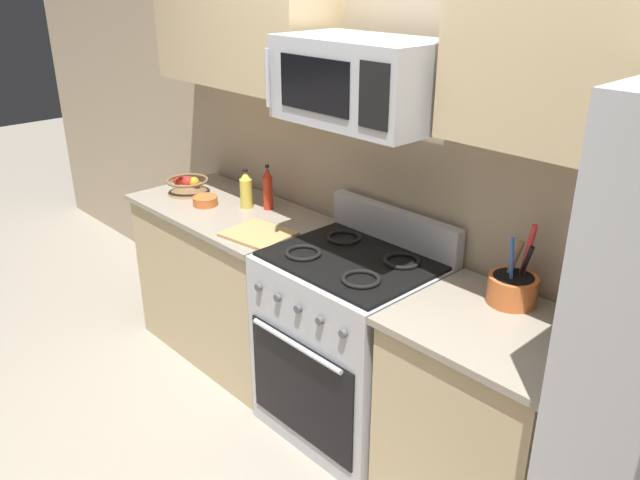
% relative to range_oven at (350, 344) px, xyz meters
% --- Properties ---
extents(wall_back, '(8.00, 0.10, 2.60)m').
position_rel_range_oven_xyz_m(wall_back, '(0.00, 0.38, 0.83)').
color(wall_back, tan).
rests_on(wall_back, ground).
extents(counter_left, '(1.16, 0.63, 0.91)m').
position_rel_range_oven_xyz_m(counter_left, '(-0.97, -0.00, -0.02)').
color(counter_left, tan).
rests_on(counter_left, ground).
extents(range_oven, '(0.76, 0.67, 1.09)m').
position_rel_range_oven_xyz_m(range_oven, '(0.00, 0.00, 0.00)').
color(range_oven, '#B2B5BA').
rests_on(range_oven, ground).
extents(counter_right, '(0.72, 0.63, 0.91)m').
position_rel_range_oven_xyz_m(counter_right, '(0.75, -0.00, -0.02)').
color(counter_right, tan).
rests_on(counter_right, ground).
extents(microwave, '(0.71, 0.44, 0.34)m').
position_rel_range_oven_xyz_m(microwave, '(-0.00, 0.03, 1.24)').
color(microwave, '#B2B5BA').
extents(upper_cabinets_left, '(1.15, 0.34, 0.66)m').
position_rel_range_oven_xyz_m(upper_cabinets_left, '(-0.98, 0.16, 1.42)').
color(upper_cabinets_left, tan).
extents(upper_cabinets_right, '(0.71, 0.34, 0.66)m').
position_rel_range_oven_xyz_m(upper_cabinets_right, '(0.75, 0.16, 1.42)').
color(upper_cabinets_right, tan).
extents(utensil_crock, '(0.20, 0.20, 0.34)m').
position_rel_range_oven_xyz_m(utensil_crock, '(0.70, 0.19, 0.50)').
color(utensil_crock, '#D1662D').
rests_on(utensil_crock, counter_right).
extents(fruit_basket, '(0.25, 0.25, 0.11)m').
position_rel_range_oven_xyz_m(fruit_basket, '(-1.32, -0.02, 0.49)').
color(fruit_basket, brown).
rests_on(fruit_basket, counter_left).
extents(apple_loose, '(0.07, 0.07, 0.07)m').
position_rel_range_oven_xyz_m(apple_loose, '(-1.47, 0.00, 0.47)').
color(apple_loose, red).
rests_on(apple_loose, counter_left).
extents(cutting_board, '(0.34, 0.31, 0.02)m').
position_rel_range_oven_xyz_m(cutting_board, '(-0.53, -0.12, 0.44)').
color(cutting_board, tan).
rests_on(cutting_board, counter_left).
extents(bottle_oil, '(0.07, 0.07, 0.22)m').
position_rel_range_oven_xyz_m(bottle_oil, '(-0.89, 0.08, 0.54)').
color(bottle_oil, gold).
rests_on(bottle_oil, counter_left).
extents(bottle_soy, '(0.07, 0.07, 0.22)m').
position_rel_range_oven_xyz_m(bottle_soy, '(0.96, 0.18, 0.54)').
color(bottle_soy, '#382314').
rests_on(bottle_soy, counter_right).
extents(bottle_hot_sauce, '(0.05, 0.05, 0.25)m').
position_rel_range_oven_xyz_m(bottle_hot_sauce, '(-0.79, 0.15, 0.55)').
color(bottle_hot_sauce, red).
rests_on(bottle_hot_sauce, counter_left).
extents(prep_bowl, '(0.14, 0.14, 0.05)m').
position_rel_range_oven_xyz_m(prep_bowl, '(-1.08, -0.07, 0.46)').
color(prep_bowl, '#D1662D').
rests_on(prep_bowl, counter_left).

